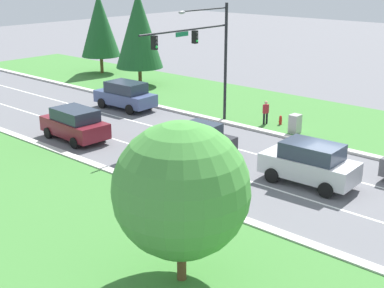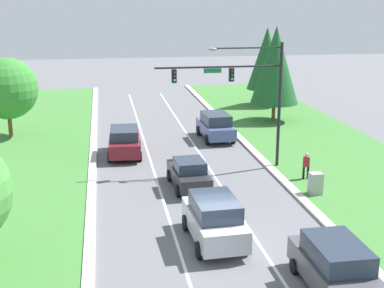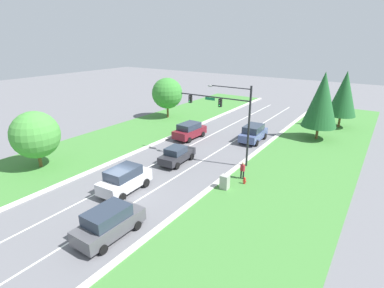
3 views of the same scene
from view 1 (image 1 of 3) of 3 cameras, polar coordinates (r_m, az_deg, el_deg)
name	(u,v)px [view 1 (image 1 of 3)]	position (r m, az deg, el deg)	size (l,w,h in m)	color
ground_plane	(325,187)	(26.99, 13.98, -4.52)	(160.00, 160.00, 0.00)	slate
curb_strip_right	(374,157)	(31.80, 18.82, -1.30)	(0.50, 90.00, 0.15)	beige
curb_strip_left	(258,226)	(22.50, 7.09, -8.65)	(0.50, 90.00, 0.15)	beige
grass_verge_left	(170,279)	(18.96, -2.31, -14.21)	(10.00, 90.00, 0.08)	#427F38
lane_stripe_inner_left	(306,199)	(25.52, 12.06, -5.73)	(0.14, 81.00, 0.01)	white
lane_stripe_inner_right	(342,177)	(28.49, 15.70, -3.42)	(0.14, 81.00, 0.01)	white
traffic_signal_mast	(204,47)	(34.85, 1.30, 10.29)	(8.01, 0.41, 8.02)	black
silver_suv	(310,163)	(26.86, 12.43, -1.98)	(2.39, 4.77, 2.13)	silver
slate_blue_suv	(125,95)	(40.73, -7.12, 5.22)	(2.41, 4.95, 2.07)	#475684
burgundy_suv	(75,124)	(33.82, -12.40, 2.12)	(2.45, 4.80, 2.00)	maroon
charcoal_sedan	(198,137)	(30.89, 0.70, 0.70)	(2.18, 4.53, 1.74)	#28282D
utility_cabinet	(295,124)	(34.92, 10.92, 2.07)	(0.70, 0.60, 1.29)	#9E9E99
pedestrian	(266,112)	(36.51, 7.86, 3.43)	(0.42, 0.30, 1.69)	black
fire_hydrant	(280,121)	(36.72, 9.42, 2.48)	(0.34, 0.20, 0.70)	red
conifer_near_right_tree	(139,29)	(48.10, -5.71, 12.08)	(4.19, 4.19, 8.40)	brown
oak_near_left_tree	(181,190)	(17.35, -1.16, -4.95)	(4.56, 4.56, 5.66)	brown
conifer_far_right_tree	(100,25)	(54.45, -9.83, 12.43)	(3.85, 3.85, 7.93)	brown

